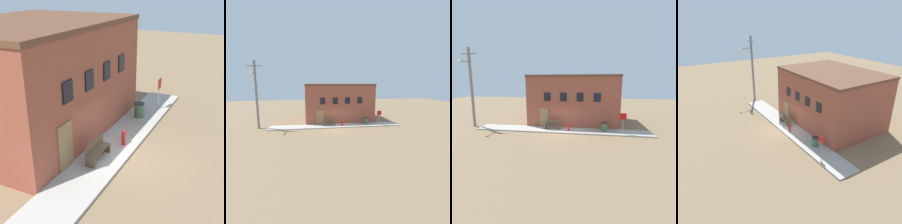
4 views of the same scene
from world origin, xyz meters
TOP-DOWN VIEW (x-y plane):
  - ground_plane at (0.00, 0.00)m, footprint 80.00×80.00m
  - sidewalk at (0.00, 1.04)m, footprint 17.93×2.09m
  - brick_building at (0.94, 5.82)m, footprint 10.26×7.60m
  - fire_hydrant at (0.82, 0.68)m, footprint 0.40×0.19m
  - stop_sign at (6.03, 0.56)m, footprint 0.62×0.06m
  - bench at (-0.91, 1.21)m, footprint 1.59×0.44m
  - trash_bin at (4.37, 1.21)m, footprint 0.60×0.60m

SIDE VIEW (x-z plane):
  - ground_plane at x=0.00m, z-range 0.00..0.00m
  - sidewalk at x=0.00m, z-range 0.00..0.13m
  - fire_hydrant at x=0.82m, z-range 0.13..0.92m
  - trash_bin at x=4.37m, z-range 0.14..1.00m
  - bench at x=-0.91m, z-range 0.13..1.03m
  - stop_sign at x=6.03m, z-range 0.52..2.50m
  - brick_building at x=0.94m, z-range 0.00..5.80m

